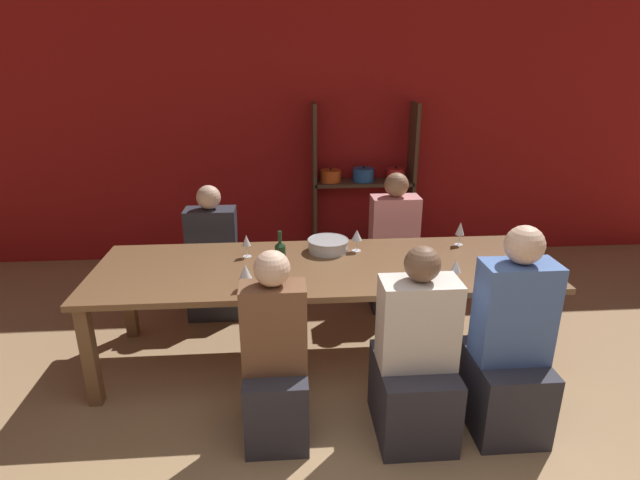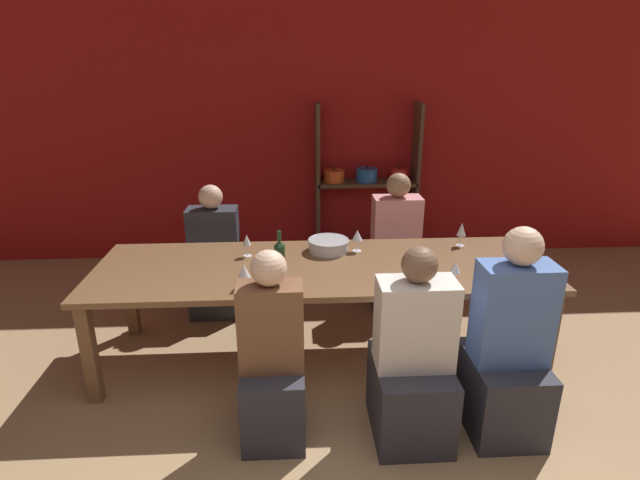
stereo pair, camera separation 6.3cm
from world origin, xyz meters
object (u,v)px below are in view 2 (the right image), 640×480
shelf_unit (366,203)px  wine_bottle_green (280,257)px  wine_glass_empty_b (244,272)px  person_near_b (273,370)px  person_near_c (506,359)px  wine_glass_empty_a (357,236)px  person_near_a (412,370)px  wine_glass_red_b (518,271)px  person_far_a (395,257)px  wine_glass_white_a (247,241)px  wine_glass_white_b (462,230)px  mixing_bowl (328,245)px  dining_table (321,274)px  person_far_b (216,265)px  wine_glass_red_a (455,268)px

shelf_unit → wine_bottle_green: bearing=-113.1°
wine_glass_empty_b → person_near_b: size_ratio=0.14×
wine_bottle_green → person_near_c: (1.30, -0.67, -0.40)m
wine_glass_empty_a → person_near_a: 1.17m
wine_glass_red_b → person_near_a: size_ratio=0.13×
person_far_a → person_near_a: bearing=82.0°
wine_glass_empty_a → wine_glass_white_a: bearing=-176.1°
wine_glass_empty_a → person_near_b: 1.28m
wine_glass_empty_b → wine_glass_white_b: 1.72m
wine_glass_empty_b → person_near_b: bearing=-68.4°
mixing_bowl → wine_glass_white_b: wine_glass_white_b is taller
wine_glass_white_b → person_near_a: person_near_a is taller
dining_table → person_far_b: bearing=135.9°
person_near_b → person_near_c: size_ratio=0.91×
wine_bottle_green → person_near_b: size_ratio=0.26×
dining_table → mixing_bowl: size_ratio=10.15×
wine_glass_red_a → person_near_a: person_near_a is taller
shelf_unit → wine_glass_white_b: shelf_unit is taller
wine_glass_empty_b → person_far_a: size_ratio=0.14×
wine_glass_empty_a → wine_glass_red_b: 1.14m
wine_bottle_green → wine_glass_red_b: (1.50, -0.27, -0.02)m
dining_table → person_near_a: 0.98m
dining_table → wine_glass_white_a: 0.59m
wine_bottle_green → wine_glass_empty_a: bearing=34.7°
shelf_unit → wine_glass_white_a: (-1.12, -1.73, 0.22)m
mixing_bowl → wine_bottle_green: 0.55m
wine_glass_white_b → person_near_b: bearing=-141.9°
wine_glass_red_a → wine_glass_empty_b: bearing=178.7°
person_near_a → person_far_b: size_ratio=1.05×
person_far_a → person_near_c: bearing=100.8°
wine_glass_empty_a → person_far_a: bearing=55.1°
person_near_a → person_far_b: bearing=129.0°
dining_table → person_near_a: (0.47, -0.82, -0.25)m
wine_glass_red_b → person_near_c: 0.58m
wine_glass_empty_b → person_near_c: size_ratio=0.13×
person_near_b → shelf_unit: bearing=71.2°
mixing_bowl → wine_glass_red_b: (1.14, -0.67, 0.05)m
wine_glass_empty_b → person_far_a: (1.20, 1.20, -0.42)m
person_near_a → dining_table: bearing=120.1°
wine_glass_red_b → person_far_a: bearing=112.1°
wine_glass_empty_b → person_near_a: 1.16m
wine_glass_white_b → shelf_unit: bearing=107.1°
person_near_a → wine_glass_empty_b: bearing=153.9°
mixing_bowl → wine_glass_red_a: 0.99m
wine_glass_empty_a → wine_glass_empty_b: (-0.78, -0.59, -0.01)m
shelf_unit → person_far_a: bearing=-84.3°
mixing_bowl → person_far_b: (-0.94, 0.57, -0.39)m
dining_table → person_near_b: 0.89m
person_near_a → person_near_b: bearing=178.0°
mixing_bowl → wine_bottle_green: bearing=-130.9°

